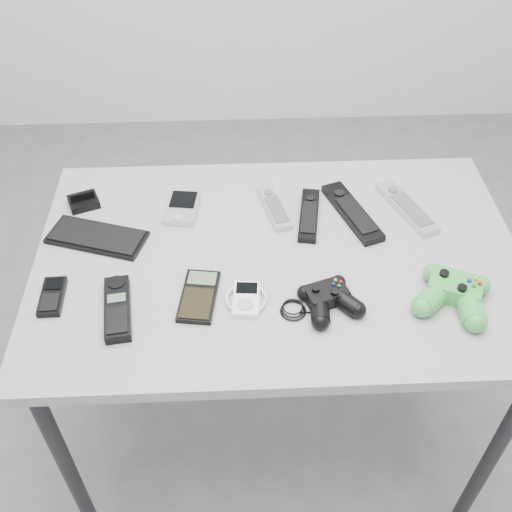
{
  "coord_description": "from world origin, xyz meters",
  "views": [
    {
      "loc": [
        -0.09,
        -1.08,
        1.73
      ],
      "look_at": [
        -0.05,
        -0.11,
        0.78
      ],
      "focal_mm": 42.0,
      "sensor_mm": 36.0,
      "label": 1
    }
  ],
  "objects_px": {
    "remote_silver_a": "(274,207)",
    "remote_silver_b": "(407,207)",
    "desk": "(278,274)",
    "remote_black_a": "(309,215)",
    "cordless_handset": "(117,308)",
    "controller_green": "(454,292)",
    "mp3_player": "(246,299)",
    "pda": "(182,207)",
    "remote_black_b": "(352,212)",
    "mobile_phone": "(52,296)",
    "calculator": "(199,296)",
    "pda_keyboard": "(97,237)",
    "controller_black": "(329,298)"
  },
  "relations": [
    {
      "from": "cordless_handset",
      "to": "controller_black",
      "type": "bearing_deg",
      "value": -7.31
    },
    {
      "from": "remote_black_a",
      "to": "controller_green",
      "type": "bearing_deg",
      "value": -36.41
    },
    {
      "from": "mobile_phone",
      "to": "mp3_player",
      "type": "xyz_separation_m",
      "value": [
        0.42,
        -0.03,
        -0.0
      ]
    },
    {
      "from": "pda",
      "to": "calculator",
      "type": "bearing_deg",
      "value": -73.07
    },
    {
      "from": "remote_black_a",
      "to": "controller_black",
      "type": "height_order",
      "value": "controller_black"
    },
    {
      "from": "remote_black_a",
      "to": "cordless_handset",
      "type": "bearing_deg",
      "value": -137.11
    },
    {
      "from": "remote_black_b",
      "to": "controller_black",
      "type": "height_order",
      "value": "controller_black"
    },
    {
      "from": "remote_silver_b",
      "to": "controller_green",
      "type": "bearing_deg",
      "value": -105.69
    },
    {
      "from": "pda",
      "to": "cordless_handset",
      "type": "height_order",
      "value": "cordless_handset"
    },
    {
      "from": "remote_black_a",
      "to": "controller_green",
      "type": "height_order",
      "value": "controller_green"
    },
    {
      "from": "remote_black_a",
      "to": "remote_silver_b",
      "type": "height_order",
      "value": "remote_silver_b"
    },
    {
      "from": "remote_silver_b",
      "to": "mp3_player",
      "type": "distance_m",
      "value": 0.5
    },
    {
      "from": "pda",
      "to": "remote_black_a",
      "type": "distance_m",
      "value": 0.32
    },
    {
      "from": "remote_silver_b",
      "to": "cordless_handset",
      "type": "relative_size",
      "value": 1.26
    },
    {
      "from": "desk",
      "to": "remote_black_a",
      "type": "xyz_separation_m",
      "value": [
        0.08,
        0.13,
        0.08
      ]
    },
    {
      "from": "remote_black_a",
      "to": "cordless_handset",
      "type": "height_order",
      "value": "cordless_handset"
    },
    {
      "from": "remote_black_b",
      "to": "calculator",
      "type": "relative_size",
      "value": 1.57
    },
    {
      "from": "remote_silver_a",
      "to": "remote_silver_b",
      "type": "distance_m",
      "value": 0.33
    },
    {
      "from": "pda",
      "to": "remote_black_a",
      "type": "xyz_separation_m",
      "value": [
        0.32,
        -0.04,
        -0.0
      ]
    },
    {
      "from": "pda",
      "to": "mp3_player",
      "type": "height_order",
      "value": "pda"
    },
    {
      "from": "remote_black_b",
      "to": "calculator",
      "type": "height_order",
      "value": "remote_black_b"
    },
    {
      "from": "calculator",
      "to": "mp3_player",
      "type": "relative_size",
      "value": 1.54
    },
    {
      "from": "pda",
      "to": "cordless_handset",
      "type": "relative_size",
      "value": 0.72
    },
    {
      "from": "controller_black",
      "to": "pda_keyboard",
      "type": "bearing_deg",
      "value": 137.16
    },
    {
      "from": "desk",
      "to": "mp3_player",
      "type": "distance_m",
      "value": 0.18
    },
    {
      "from": "controller_black",
      "to": "remote_black_b",
      "type": "bearing_deg",
      "value": 52.36
    },
    {
      "from": "controller_black",
      "to": "controller_green",
      "type": "height_order",
      "value": "controller_green"
    },
    {
      "from": "desk",
      "to": "remote_black_a",
      "type": "relative_size",
      "value": 5.91
    },
    {
      "from": "pda_keyboard",
      "to": "remote_silver_a",
      "type": "distance_m",
      "value": 0.44
    },
    {
      "from": "remote_black_a",
      "to": "calculator",
      "type": "xyz_separation_m",
      "value": [
        -0.27,
        -0.26,
        -0.0
      ]
    },
    {
      "from": "mobile_phone",
      "to": "calculator",
      "type": "height_order",
      "value": "mobile_phone"
    },
    {
      "from": "remote_silver_a",
      "to": "mp3_player",
      "type": "relative_size",
      "value": 1.78
    },
    {
      "from": "pda",
      "to": "remote_silver_a",
      "type": "xyz_separation_m",
      "value": [
        0.23,
        -0.01,
        -0.0
      ]
    },
    {
      "from": "desk",
      "to": "controller_black",
      "type": "height_order",
      "value": "controller_black"
    },
    {
      "from": "pda",
      "to": "remote_black_a",
      "type": "bearing_deg",
      "value": -0.0
    },
    {
      "from": "remote_black_b",
      "to": "cordless_handset",
      "type": "bearing_deg",
      "value": -171.28
    },
    {
      "from": "remote_silver_a",
      "to": "remote_silver_b",
      "type": "height_order",
      "value": "remote_silver_b"
    },
    {
      "from": "calculator",
      "to": "mp3_player",
      "type": "xyz_separation_m",
      "value": [
        0.1,
        -0.01,
        0.0
      ]
    },
    {
      "from": "controller_green",
      "to": "cordless_handset",
      "type": "bearing_deg",
      "value": -155.3
    },
    {
      "from": "pda",
      "to": "mp3_player",
      "type": "xyz_separation_m",
      "value": [
        0.15,
        -0.31,
        -0.0
      ]
    },
    {
      "from": "mp3_player",
      "to": "controller_green",
      "type": "height_order",
      "value": "controller_green"
    },
    {
      "from": "pda_keyboard",
      "to": "cordless_handset",
      "type": "xyz_separation_m",
      "value": [
        0.08,
        -0.23,
        0.01
      ]
    },
    {
      "from": "pda_keyboard",
      "to": "mp3_player",
      "type": "height_order",
      "value": "mp3_player"
    },
    {
      "from": "remote_silver_b",
      "to": "cordless_handset",
      "type": "distance_m",
      "value": 0.75
    },
    {
      "from": "pda_keyboard",
      "to": "remote_silver_b",
      "type": "xyz_separation_m",
      "value": [
        0.76,
        0.07,
        0.0
      ]
    },
    {
      "from": "cordless_handset",
      "to": "mp3_player",
      "type": "xyz_separation_m",
      "value": [
        0.27,
        0.02,
        -0.0
      ]
    },
    {
      "from": "remote_black_b",
      "to": "controller_green",
      "type": "xyz_separation_m",
      "value": [
        0.17,
        -0.29,
        0.02
      ]
    },
    {
      "from": "cordless_handset",
      "to": "controller_green",
      "type": "distance_m",
      "value": 0.72
    },
    {
      "from": "remote_black_b",
      "to": "controller_green",
      "type": "height_order",
      "value": "controller_green"
    },
    {
      "from": "pda_keyboard",
      "to": "mobile_phone",
      "type": "bearing_deg",
      "value": -91.87
    }
  ]
}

